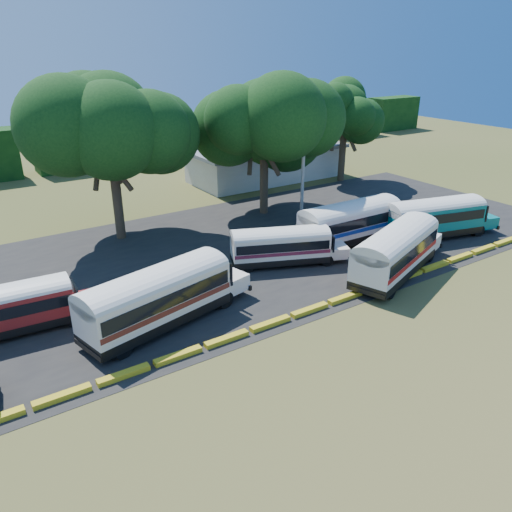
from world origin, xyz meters
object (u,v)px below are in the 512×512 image
bus_red (7,307)px  tree_west (108,120)px  bus_white_red (397,249)px  bus_teal (436,215)px  bus_cream_west (160,294)px

bus_red → tree_west: size_ratio=0.68×
bus_red → bus_white_red: bus_white_red is taller
bus_red → bus_teal: bus_teal is taller
bus_white_red → bus_cream_west: bearing=150.8°
bus_cream_west → bus_teal: (25.59, 0.67, -0.11)m
bus_red → bus_cream_west: size_ratio=0.80×
bus_cream_west → tree_west: (2.97, 15.47, 7.80)m
bus_cream_west → bus_white_red: size_ratio=1.01×
bus_white_red → tree_west: size_ratio=0.84×
bus_red → tree_west: tree_west is taller
bus_white_red → bus_red: bearing=144.8°
bus_cream_west → tree_west: tree_west is taller
bus_teal → bus_cream_west: bearing=-164.4°
bus_cream_west → bus_white_red: 17.10m
bus_white_red → bus_teal: 9.39m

